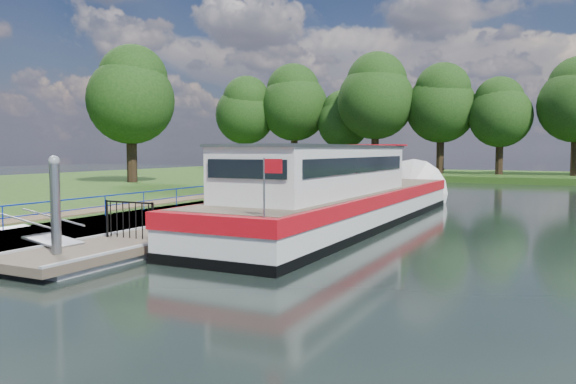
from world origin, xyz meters
The scene contains 17 objects.
ground centered at (0.00, 0.00, 0.00)m, with size 160.00×160.00×0.00m, color black.
riverbank centered at (-18.00, 15.00, 0.39)m, with size 32.00×90.00×0.78m, color #244714.
bank_edge centered at (-2.55, 15.00, 0.39)m, with size 1.10×90.00×0.78m, color #473D2D.
far_bank centered at (12.00, 52.00, 0.30)m, with size 60.00×18.00×0.60m, color #244714.
footpath centered at (-4.40, 8.00, 0.80)m, with size 1.60×40.00×0.05m, color brown.
carpark centered at (-11.00, 38.00, 0.81)m, with size 14.00×12.00×0.06m, color black.
blue_fence centered at (-2.75, 3.00, 1.31)m, with size 0.04×18.04×0.72m.
pontoon centered at (0.00, 13.00, 0.18)m, with size 2.50×30.00×0.56m.
mooring_piles centered at (0.00, 13.00, 1.28)m, with size 0.30×27.30×3.55m.
gangway centered at (-1.85, 0.50, 0.63)m, with size 2.58×1.00×0.92m.
gate_panel centered at (0.00, 2.20, 1.15)m, with size 1.85×0.05×1.15m.
barge centered at (3.60, 11.51, 1.09)m, with size 4.36×21.15×4.78m.
horizon_trees centered at (-1.61, 48.68, 7.95)m, with size 54.38×10.03×12.87m.
bank_tree_a centered at (-15.99, 20.08, 7.02)m, with size 6.12×6.12×9.72m.
car_a centered at (-8.07, 35.78, 1.41)m, with size 1.37×3.40×1.16m, color #999999.
car_b centered at (-11.76, 36.75, 1.41)m, with size 1.22×3.49×1.15m, color #999999.
car_c centered at (-14.40, 35.13, 1.46)m, with size 1.74×4.29×1.24m, color #999999.
Camera 1 is at (11.81, -10.65, 3.10)m, focal length 35.00 mm.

